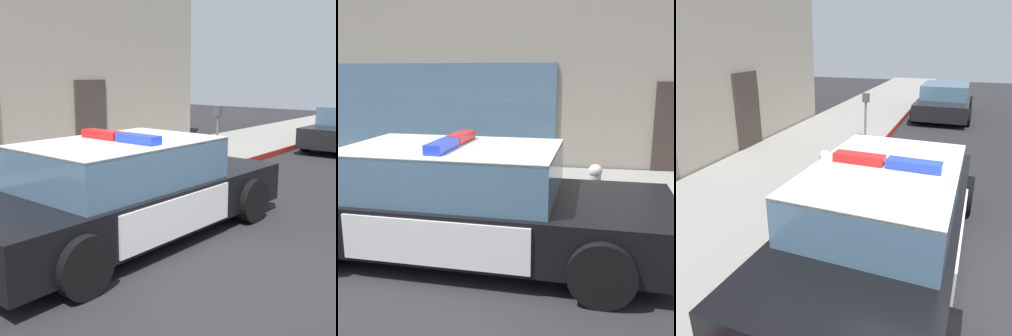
# 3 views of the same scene
# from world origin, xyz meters

# --- Properties ---
(ground) EXTENTS (48.00, 48.00, 0.00)m
(ground) POSITION_xyz_m (0.00, 0.00, 0.00)
(ground) COLOR #262628
(curb_red_paint) EXTENTS (28.80, 0.04, 0.14)m
(curb_red_paint) POSITION_xyz_m (0.00, 2.21, 0.08)
(curb_red_paint) COLOR maroon
(curb_red_paint) RESTS_ON ground
(police_cruiser) EXTENTS (5.08, 2.31, 1.49)m
(police_cruiser) POSITION_xyz_m (0.46, 0.95, 0.68)
(police_cruiser) COLOR black
(police_cruiser) RESTS_ON ground
(fire_hydrant) EXTENTS (0.34, 0.39, 0.73)m
(fire_hydrant) POSITION_xyz_m (2.14, 2.53, 0.50)
(fire_hydrant) COLOR silver
(fire_hydrant) RESTS_ON sidewalk
(parking_meter) EXTENTS (0.12, 0.18, 1.34)m
(parking_meter) POSITION_xyz_m (5.52, 2.69, 1.08)
(parking_meter) COLOR slate
(parking_meter) RESTS_ON sidewalk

